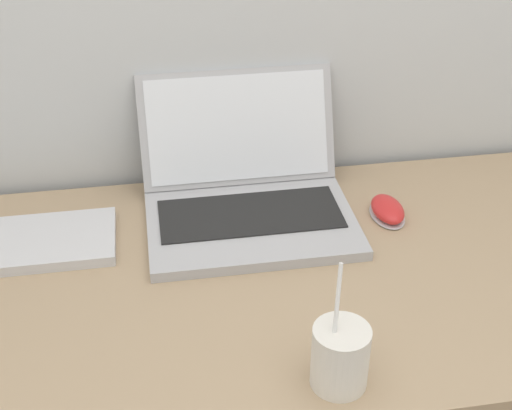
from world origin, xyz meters
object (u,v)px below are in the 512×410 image
computer_mouse (387,210)px  external_keyboard (0,246)px  laptop (247,190)px  drink_cup (340,356)px

computer_mouse → external_keyboard: bearing=179.6°
laptop → drink_cup: bearing=-82.6°
laptop → external_keyboard: bearing=-173.5°
drink_cup → external_keyboard: drink_cup is taller
computer_mouse → external_keyboard: computer_mouse is taller
drink_cup → laptop: bearing=97.4°
computer_mouse → external_keyboard: 0.71m
drink_cup → external_keyboard: size_ratio=0.47×
computer_mouse → drink_cup: bearing=-117.1°
drink_cup → computer_mouse: (0.20, 0.40, -0.04)m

